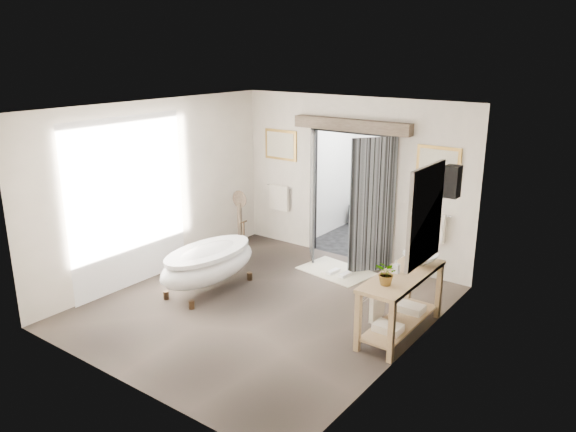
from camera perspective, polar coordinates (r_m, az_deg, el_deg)
The scene contains 13 objects.
ground_plane at distance 8.44m, azimuth -2.44°, elevation -9.11°, with size 5.00×5.00×0.00m, color brown.
room_shell at distance 7.75m, azimuth -3.35°, elevation 3.13°, with size 4.52×5.02×2.91m.
shower_room at distance 11.33m, azimuth 10.22°, elevation 2.31°, with size 2.22×2.01×2.51m.
back_wall_dressing at distance 9.74m, azimuth 6.00°, elevation 4.11°, with size 3.82×0.73×2.52m.
clawfoot_tub at distance 8.89m, azimuth -8.08°, elevation -4.74°, with size 0.84×1.87×0.91m.
vanity at distance 7.62m, azimuth 11.23°, elevation -8.20°, with size 0.57×1.60×0.85m.
pedestal_mirror at distance 10.68m, azimuth -4.90°, elevation -0.74°, with size 0.33×0.21×1.12m.
rug at distance 9.69m, azimuth 4.92°, elevation -5.57°, with size 1.20×0.80×0.01m, color beige.
slippers at distance 9.52m, azimuth 5.24°, elevation -5.79°, with size 0.36×0.27×0.05m.
basin at distance 7.82m, azimuth 13.27°, elevation -4.29°, with size 0.48×0.48×0.16m, color white.
plant at distance 7.06m, azimuth 10.04°, elevation -5.76°, with size 0.28×0.24×0.31m, color gray.
soap_bottle_a at distance 7.48m, azimuth 10.94°, elevation -5.06°, with size 0.08×0.08×0.18m, color gray.
soap_bottle_b at distance 7.96m, azimuth 12.75°, elevation -3.78°, with size 0.15×0.15×0.19m, color gray.
Camera 1 is at (4.78, -5.90, 3.68)m, focal length 35.00 mm.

